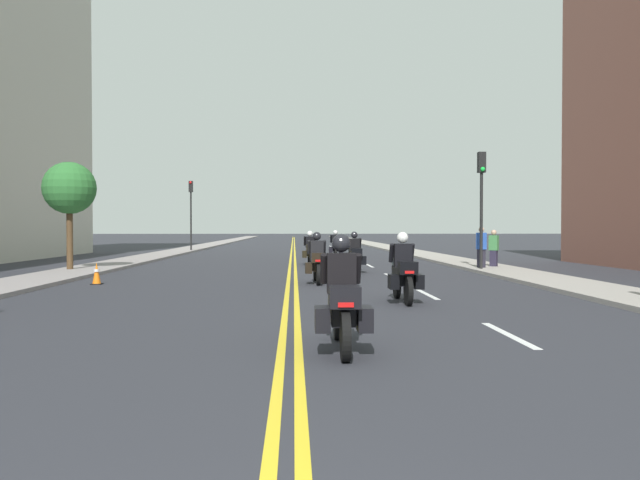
# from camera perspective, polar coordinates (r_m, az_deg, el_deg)

# --- Properties ---
(ground_plane) EXTENTS (264.00, 264.00, 0.00)m
(ground_plane) POSITION_cam_1_polar(r_m,az_deg,el_deg) (49.67, -2.51, -0.85)
(ground_plane) COLOR #2B2C32
(sidewalk_left) EXTENTS (2.27, 144.00, 0.12)m
(sidewalk_left) POSITION_cam_1_polar(r_m,az_deg,el_deg) (50.33, -11.78, -0.78)
(sidewalk_left) COLOR gray
(sidewalk_left) RESTS_ON ground
(sidewalk_right) EXTENTS (2.27, 144.00, 0.12)m
(sidewalk_right) POSITION_cam_1_polar(r_m,az_deg,el_deg) (50.31, 6.76, -0.76)
(sidewalk_right) COLOR #9B948C
(sidewalk_right) RESTS_ON ground
(centreline_yellow_inner) EXTENTS (0.12, 132.00, 0.01)m
(centreline_yellow_inner) POSITION_cam_1_polar(r_m,az_deg,el_deg) (49.67, -2.65, -0.85)
(centreline_yellow_inner) COLOR yellow
(centreline_yellow_inner) RESTS_ON ground
(centreline_yellow_outer) EXTENTS (0.12, 132.00, 0.01)m
(centreline_yellow_outer) POSITION_cam_1_polar(r_m,az_deg,el_deg) (49.67, -2.37, -0.85)
(centreline_yellow_outer) COLOR yellow
(centreline_yellow_outer) RESTS_ON ground
(lane_dashes_white) EXTENTS (0.14, 56.40, 0.01)m
(lane_dashes_white) POSITION_cam_1_polar(r_m,az_deg,el_deg) (30.88, 3.93, -2.05)
(lane_dashes_white) COLOR silver
(lane_dashes_white) RESTS_ON ground
(motorcycle_0) EXTENTS (0.76, 2.21, 1.63)m
(motorcycle_0) POSITION_cam_1_polar(r_m,az_deg,el_deg) (8.54, 2.04, -5.90)
(motorcycle_0) COLOR black
(motorcycle_0) RESTS_ON ground
(motorcycle_1) EXTENTS (0.76, 2.15, 1.62)m
(motorcycle_1) POSITION_cam_1_polar(r_m,az_deg,el_deg) (14.20, 7.74, -3.08)
(motorcycle_1) COLOR black
(motorcycle_1) RESTS_ON ground
(motorcycle_2) EXTENTS (0.77, 2.19, 1.59)m
(motorcycle_2) POSITION_cam_1_polar(r_m,az_deg,el_deg) (18.90, -0.27, -2.08)
(motorcycle_2) COLOR black
(motorcycle_2) RESTS_ON ground
(motorcycle_3) EXTENTS (0.77, 2.08, 1.57)m
(motorcycle_3) POSITION_cam_1_polar(r_m,az_deg,el_deg) (23.67, 3.23, -1.48)
(motorcycle_3) COLOR black
(motorcycle_3) RESTS_ON ground
(motorcycle_4) EXTENTS (0.77, 2.07, 1.58)m
(motorcycle_4) POSITION_cam_1_polar(r_m,az_deg,el_deg) (28.89, -0.93, -0.98)
(motorcycle_4) COLOR black
(motorcycle_4) RESTS_ON ground
(motorcycle_5) EXTENTS (0.77, 2.10, 1.59)m
(motorcycle_5) POSITION_cam_1_polar(r_m,az_deg,el_deg) (34.48, 1.44, -0.65)
(motorcycle_5) COLOR black
(motorcycle_5) RESTS_ON ground
(traffic_cone_0) EXTENTS (0.31, 0.31, 0.67)m
(traffic_cone_0) POSITION_cam_1_polar(r_m,az_deg,el_deg) (19.78, -20.02, -2.94)
(traffic_cone_0) COLOR black
(traffic_cone_0) RESTS_ON ground
(traffic_light_near) EXTENTS (0.28, 0.38, 4.67)m
(traffic_light_near) POSITION_cam_1_polar(r_m,az_deg,el_deg) (24.81, 14.75, 4.56)
(traffic_light_near) COLOR black
(traffic_light_near) RESTS_ON ground
(traffic_light_far) EXTENTS (0.28, 0.38, 5.10)m
(traffic_light_far) POSITION_cam_1_polar(r_m,az_deg,el_deg) (45.36, -11.89, 3.37)
(traffic_light_far) COLOR black
(traffic_light_far) RESTS_ON ground
(pedestrian_0) EXTENTS (0.37, 0.42, 1.75)m
(pedestrian_0) POSITION_cam_1_polar(r_m,az_deg,el_deg) (25.50, 14.74, -0.72)
(pedestrian_0) COLOR #292836
(pedestrian_0) RESTS_ON ground
(pedestrian_2) EXTENTS (0.42, 0.40, 1.63)m
(pedestrian_2) POSITION_cam_1_polar(r_m,az_deg,el_deg) (26.46, 15.81, -0.80)
(pedestrian_2) COLOR #272236
(pedestrian_2) RESTS_ON ground
(street_tree_0) EXTENTS (2.01, 2.01, 4.26)m
(street_tree_0) POSITION_cam_1_polar(r_m,az_deg,el_deg) (25.66, -22.23, 4.42)
(street_tree_0) COLOR #4E3821
(street_tree_0) RESTS_ON ground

